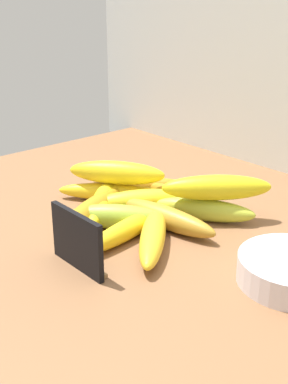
{
  "coord_description": "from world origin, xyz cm",
  "views": [
    {
      "loc": [
        51.93,
        -51.63,
        39.49
      ],
      "look_at": [
        -6.78,
        0.27,
        8.0
      ],
      "focal_mm": 47.75,
      "sensor_mm": 36.0,
      "label": 1
    }
  ],
  "objects_px": {
    "banana_11": "(217,188)",
    "banana_3": "(141,201)",
    "banana_10": "(185,199)",
    "chalkboard_sign": "(77,243)",
    "banana_6": "(110,192)",
    "banana_9": "(153,236)",
    "banana_0": "(165,217)",
    "banana_1": "(130,228)",
    "banana_2": "(103,201)",
    "banana_12": "(117,173)",
    "banana_5": "(136,186)",
    "banana_8": "(115,217)",
    "banana_4": "(204,210)",
    "banana_7": "(92,210)"
  },
  "relations": [
    {
      "from": "banana_2",
      "to": "banana_1",
      "type": "bearing_deg",
      "value": -15.19
    },
    {
      "from": "banana_2",
      "to": "banana_7",
      "type": "distance_m",
      "value": 0.04
    },
    {
      "from": "banana_0",
      "to": "banana_3",
      "type": "distance_m",
      "value": 0.07
    },
    {
      "from": "banana_6",
      "to": "banana_7",
      "type": "xyz_separation_m",
      "value": [
        0.05,
        -0.08,
        0.0
      ]
    },
    {
      "from": "banana_1",
      "to": "banana_5",
      "type": "xyz_separation_m",
      "value": [
        -0.13,
        0.12,
        0.0
      ]
    },
    {
      "from": "banana_8",
      "to": "banana_6",
      "type": "bearing_deg",
      "value": 145.86
    },
    {
      "from": "banana_6",
      "to": "banana_7",
      "type": "height_order",
      "value": "banana_7"
    },
    {
      "from": "banana_12",
      "to": "banana_5",
      "type": "bearing_deg",
      "value": 86.18
    },
    {
      "from": "banana_3",
      "to": "banana_10",
      "type": "height_order",
      "value": "banana_3"
    },
    {
      "from": "banana_10",
      "to": "banana_8",
      "type": "bearing_deg",
      "value": -97.59
    },
    {
      "from": "banana_11",
      "to": "banana_3",
      "type": "bearing_deg",
      "value": -147.05
    },
    {
      "from": "banana_4",
      "to": "banana_5",
      "type": "xyz_separation_m",
      "value": [
        -0.16,
        -0.01,
        -0.0
      ]
    },
    {
      "from": "banana_4",
      "to": "banana_5",
      "type": "height_order",
      "value": "banana_4"
    },
    {
      "from": "banana_3",
      "to": "banana_6",
      "type": "distance_m",
      "value": 0.08
    },
    {
      "from": "banana_6",
      "to": "banana_12",
      "type": "bearing_deg",
      "value": 45.9
    },
    {
      "from": "chalkboard_sign",
      "to": "banana_3",
      "type": "height_order",
      "value": "chalkboard_sign"
    },
    {
      "from": "chalkboard_sign",
      "to": "banana_9",
      "type": "distance_m",
      "value": 0.12
    },
    {
      "from": "chalkboard_sign",
      "to": "banana_2",
      "type": "height_order",
      "value": "chalkboard_sign"
    },
    {
      "from": "banana_6",
      "to": "banana_9",
      "type": "relative_size",
      "value": 1.0
    },
    {
      "from": "banana_1",
      "to": "banana_4",
      "type": "height_order",
      "value": "banana_4"
    },
    {
      "from": "banana_0",
      "to": "banana_11",
      "type": "distance_m",
      "value": 0.1
    },
    {
      "from": "banana_5",
      "to": "banana_6",
      "type": "distance_m",
      "value": 0.05
    },
    {
      "from": "banana_3",
      "to": "banana_10",
      "type": "xyz_separation_m",
      "value": [
        0.04,
        0.07,
        -0.0
      ]
    },
    {
      "from": "banana_4",
      "to": "banana_6",
      "type": "xyz_separation_m",
      "value": [
        -0.17,
        -0.06,
        -0.0
      ]
    },
    {
      "from": "chalkboard_sign",
      "to": "banana_3",
      "type": "xyz_separation_m",
      "value": [
        -0.09,
        0.19,
        -0.02
      ]
    },
    {
      "from": "banana_2",
      "to": "banana_9",
      "type": "height_order",
      "value": "same"
    },
    {
      "from": "banana_0",
      "to": "banana_11",
      "type": "relative_size",
      "value": 1.08
    },
    {
      "from": "banana_8",
      "to": "banana_4",
      "type": "bearing_deg",
      "value": 60.57
    },
    {
      "from": "banana_8",
      "to": "banana_7",
      "type": "bearing_deg",
      "value": -164.41
    },
    {
      "from": "banana_2",
      "to": "banana_12",
      "type": "distance_m",
      "value": 0.06
    },
    {
      "from": "banana_6",
      "to": "banana_8",
      "type": "distance_m",
      "value": 0.12
    },
    {
      "from": "banana_9",
      "to": "banana_2",
      "type": "bearing_deg",
      "value": 171.13
    },
    {
      "from": "banana_5",
      "to": "banana_9",
      "type": "height_order",
      "value": "banana_9"
    },
    {
      "from": "chalkboard_sign",
      "to": "banana_12",
      "type": "xyz_separation_m",
      "value": [
        -0.15,
        0.19,
        0.02
      ]
    },
    {
      "from": "banana_0",
      "to": "banana_7",
      "type": "height_order",
      "value": "banana_7"
    },
    {
      "from": "banana_1",
      "to": "banana_11",
      "type": "relative_size",
      "value": 1.13
    },
    {
      "from": "banana_2",
      "to": "banana_3",
      "type": "height_order",
      "value": "banana_3"
    },
    {
      "from": "banana_0",
      "to": "banana_12",
      "type": "distance_m",
      "value": 0.15
    },
    {
      "from": "banana_2",
      "to": "banana_12",
      "type": "bearing_deg",
      "value": 113.51
    },
    {
      "from": "banana_0",
      "to": "banana_4",
      "type": "distance_m",
      "value": 0.07
    },
    {
      "from": "banana_0",
      "to": "banana_2",
      "type": "xyz_separation_m",
      "value": [
        -0.12,
        -0.03,
        -0.0
      ]
    },
    {
      "from": "chalkboard_sign",
      "to": "banana_12",
      "type": "distance_m",
      "value": 0.25
    },
    {
      "from": "banana_4",
      "to": "banana_1",
      "type": "bearing_deg",
      "value": -103.51
    },
    {
      "from": "banana_1",
      "to": "banana_6",
      "type": "height_order",
      "value": "same"
    },
    {
      "from": "banana_2",
      "to": "banana_4",
      "type": "distance_m",
      "value": 0.18
    },
    {
      "from": "banana_1",
      "to": "banana_10",
      "type": "xyz_separation_m",
      "value": [
        -0.02,
        0.15,
        0.0
      ]
    },
    {
      "from": "banana_10",
      "to": "banana_2",
      "type": "bearing_deg",
      "value": -126.76
    },
    {
      "from": "banana_9",
      "to": "banana_10",
      "type": "xyz_separation_m",
      "value": [
        -0.07,
        0.14,
        -0.0
      ]
    },
    {
      "from": "banana_3",
      "to": "banana_7",
      "type": "height_order",
      "value": "same"
    },
    {
      "from": "banana_5",
      "to": "banana_2",
      "type": "bearing_deg",
      "value": -78.45
    }
  ]
}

